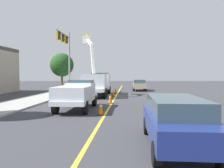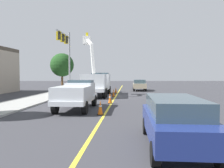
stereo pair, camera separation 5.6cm
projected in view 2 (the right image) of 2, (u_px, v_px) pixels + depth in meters
name	position (u px, v px, depth m)	size (l,w,h in m)	color
ground	(116.00, 96.00, 25.44)	(120.00, 120.00, 0.00)	#38383D
sidewalk_far_side	(51.00, 95.00, 26.03)	(60.00, 3.60, 0.12)	#9E9E99
lane_centre_stripe	(116.00, 96.00, 25.44)	(50.00, 0.16, 0.01)	yellow
utility_bucket_truck	(97.00, 82.00, 25.87)	(8.37, 3.24, 7.38)	silver
service_pickup_truck	(77.00, 94.00, 15.61)	(5.74, 2.53, 2.06)	silver
passing_minivan	(139.00, 84.00, 34.08)	(4.93, 2.26, 1.69)	tan
trailing_sedan	(175.00, 119.00, 7.57)	(4.93, 2.26, 1.69)	navy
traffic_cone_leading	(100.00, 108.00, 13.59)	(0.40, 0.40, 0.89)	black
traffic_cone_mid_front	(110.00, 98.00, 18.95)	(0.40, 0.40, 0.89)	black
traffic_cone_mid_rear	(113.00, 93.00, 24.63)	(0.40, 0.40, 0.88)	black
traffic_cone_trailing	(116.00, 90.00, 29.56)	(0.40, 0.40, 0.80)	black
traffic_signal_mast	(66.00, 49.00, 28.65)	(5.47, 0.80, 8.23)	gray
street_tree_right	(62.00, 65.00, 34.95)	(3.68, 3.68, 5.82)	brown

